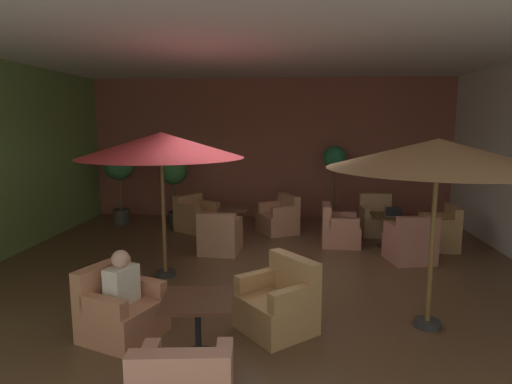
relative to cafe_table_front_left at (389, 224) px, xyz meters
name	(u,v)px	position (x,y,z in m)	size (l,w,h in m)	color
ground_plane	(253,281)	(-2.56, -2.17, -0.48)	(9.50, 9.81, 0.02)	brown
wall_back_brick	(270,149)	(-2.56, 2.69, 1.35)	(9.50, 0.08, 3.64)	brown
ceiling_slab	(253,42)	(-2.56, -2.17, 3.19)	(9.50, 9.81, 0.06)	silver
cafe_table_front_left	(389,224)	(0.00, 0.00, 0.00)	(0.66, 0.66, 0.66)	black
armchair_front_left_north	(338,230)	(-1.00, 0.04, -0.16)	(0.79, 0.80, 0.85)	#BA775C
armchair_front_left_east	(411,244)	(0.19, -0.98, -0.14)	(0.87, 0.87, 0.89)	#BC7563
armchair_front_left_south	(440,233)	(0.99, -0.06, -0.15)	(0.75, 0.80, 0.87)	tan
armchair_front_left_west	(377,220)	(-0.04, 1.00, -0.15)	(0.74, 0.74, 0.90)	tan
cafe_table_front_right	(233,217)	(-3.24, 0.41, -0.01)	(0.65, 0.65, 0.66)	black
armchair_front_right_north	(196,217)	(-4.19, 1.03, -0.16)	(1.10, 1.10, 0.83)	tan
armchair_front_right_east	(220,237)	(-3.34, -0.71, -0.16)	(0.80, 0.85, 0.83)	tan
armchair_front_right_south	(279,219)	(-2.25, 0.97, -0.15)	(1.04, 1.07, 0.87)	tan
cafe_table_mid_center	(198,312)	(-2.94, -4.53, 0.04)	(0.82, 0.82, 0.66)	black
armchair_mid_center_north	(120,311)	(-3.96, -4.13, -0.17)	(1.01, 1.03, 0.85)	tan
armchair_mid_center_south	(278,305)	(-2.11, -3.83, -0.15)	(1.09, 1.10, 0.88)	tan
patio_umbrella_tall_red	(161,146)	(-4.03, -2.07, 1.67)	(2.63, 2.63, 2.35)	#2D2D2D
patio_umbrella_center_beige	(438,155)	(-0.27, -3.59, 1.66)	(2.58, 2.58, 2.32)	#2D2D2D
potted_tree_left_corner	(174,176)	(-4.88, 1.67, 0.73)	(0.68, 0.68, 1.67)	#373430
potted_tree_mid_left	(334,169)	(-0.93, 2.04, 0.90)	(0.57, 0.57, 1.94)	#AD6646
potted_tree_mid_right	(119,171)	(-6.20, 1.54, 0.84)	(0.75, 0.75, 1.85)	#3C3A31
patron_blue_shirt	(122,280)	(-3.92, -4.15, 0.22)	(0.35, 0.44, 0.63)	silver
iced_drink_cup	(392,213)	(0.04, -0.06, 0.24)	(0.08, 0.08, 0.11)	white
open_laptop	(393,214)	(0.05, -0.14, 0.24)	(0.33, 0.26, 0.20)	#9EA0A5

